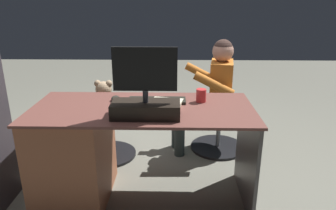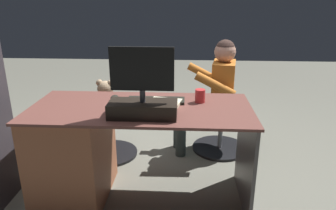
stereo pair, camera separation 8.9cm
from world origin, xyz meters
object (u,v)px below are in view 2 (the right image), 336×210
keyboard (156,100)px  visitor_chair (221,127)px  teddy_bear (106,98)px  tv_remote (120,104)px  monitor (143,99)px  person (213,88)px  office_chair_teddy (108,132)px  cup (200,96)px  desk (85,150)px  computer_mouse (115,98)px

keyboard → visitor_chair: (-0.57, -0.71, -0.50)m
keyboard → teddy_bear: size_ratio=1.29×
tv_remote → teddy_bear: bearing=-93.1°
monitor → tv_remote: (0.19, -0.20, -0.11)m
keyboard → visitor_chair: size_ratio=0.78×
monitor → person: (-0.54, -0.99, -0.21)m
keyboard → office_chair_teddy: keyboard is taller
cup → visitor_chair: bearing=-109.4°
office_chair_teddy → desk: bearing=89.1°
desk → tv_remote: size_ratio=10.38×
teddy_bear → computer_mouse: bearing=111.0°
computer_mouse → person: person is taller
monitor → visitor_chair: 1.33m
cup → person: bearing=-102.9°
teddy_bear → visitor_chair: 1.14m
keyboard → tv_remote: size_ratio=2.80×
person → visitor_chair: bearing=-170.9°
desk → visitor_chair: 1.38m
computer_mouse → visitor_chair: (-0.88, -0.69, -0.51)m
office_chair_teddy → visitor_chair: (-1.08, -0.17, 0.00)m
tv_remote → person: person is taller
desk → computer_mouse: bearing=-146.9°
keyboard → person: person is taller
cup → teddy_bear: (0.84, -0.54, -0.20)m
visitor_chair → desk: bearing=37.2°
cup → office_chair_teddy: 1.13m
desk → visitor_chair: size_ratio=2.87×
tv_remote → person: 1.08m
computer_mouse → visitor_chair: bearing=-141.9°
monitor → keyboard: (-0.06, -0.30, -0.11)m
computer_mouse → keyboard: bearing=177.1°
desk → cup: 0.94m
keyboard → visitor_chair: bearing=-128.9°
computer_mouse → visitor_chair: 1.23m
tv_remote → office_chair_teddy: (0.27, -0.63, -0.50)m
monitor → person: bearing=-118.4°
visitor_chair → keyboard: bearing=51.1°
desk → office_chair_teddy: bearing=-90.9°
keyboard → cup: cup is taller
cup → tv_remote: 0.58m
keyboard → tv_remote: keyboard is taller
computer_mouse → tv_remote: size_ratio=0.64×
person → keyboard: bearing=55.3°
monitor → person: monitor is taller
desk → teddy_bear: (-0.01, -0.67, 0.19)m
desk → keyboard: (-0.52, -0.12, 0.36)m
computer_mouse → teddy_bear: bearing=-69.0°
monitor → computer_mouse: bearing=-50.9°
cup → keyboard: bearing=0.9°
monitor → visitor_chair: bearing=-121.9°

